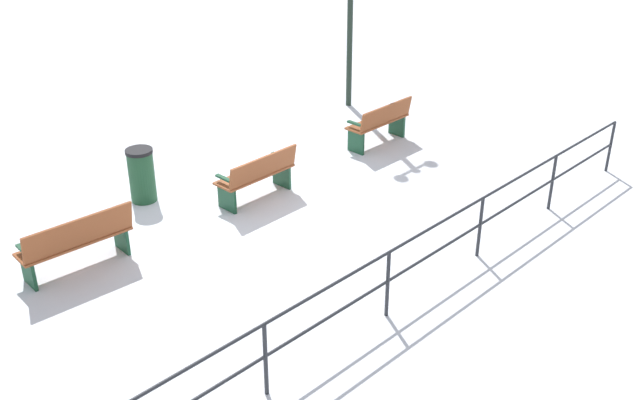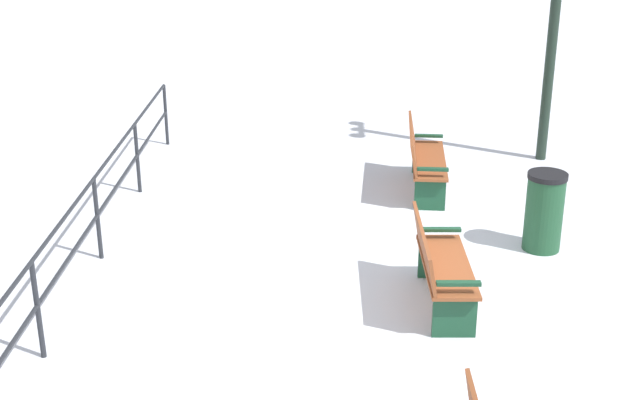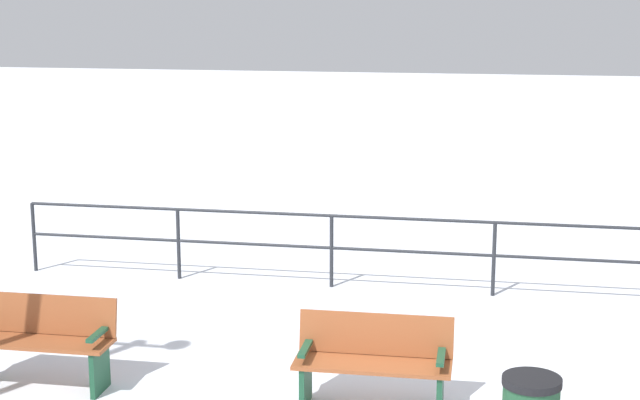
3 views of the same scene
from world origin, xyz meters
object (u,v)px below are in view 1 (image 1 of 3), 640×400
bench_nearest (380,122)px  trash_bin (142,175)px  bench_third (77,241)px  bench_second (258,175)px

bench_nearest → trash_bin: bearing=74.3°
bench_nearest → bench_third: 6.53m
bench_second → bench_third: (0.14, 3.27, 0.02)m
bench_third → trash_bin: trash_bin is taller
trash_bin → bench_third: bearing=122.8°
bench_third → bench_second: bearing=-88.8°
bench_second → trash_bin: trash_bin is taller
bench_third → trash_bin: bearing=-53.5°
bench_nearest → bench_third: (0.06, 6.52, 0.00)m
bench_third → trash_bin: size_ratio=1.76×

